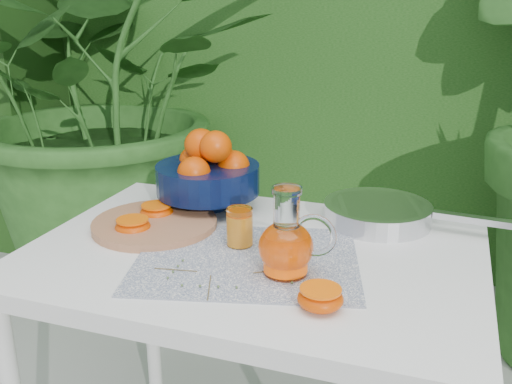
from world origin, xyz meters
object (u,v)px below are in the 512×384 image
(fruit_bowl, at_px, (209,172))
(saute_pan, at_px, (379,212))
(white_table, at_px, (253,282))
(juice_pitcher, at_px, (287,245))
(cutting_board, at_px, (155,224))

(fruit_bowl, height_order, saute_pan, fruit_bowl)
(white_table, relative_size, fruit_bowl, 3.26)
(juice_pitcher, bearing_deg, fruit_bowl, 134.19)
(white_table, xyz_separation_m, juice_pitcher, (0.10, -0.09, 0.15))
(white_table, bearing_deg, juice_pitcher, -41.84)
(saute_pan, bearing_deg, cutting_board, -157.24)
(white_table, xyz_separation_m, fruit_bowl, (-0.20, 0.22, 0.18))
(white_table, xyz_separation_m, cutting_board, (-0.27, 0.04, 0.09))
(juice_pitcher, bearing_deg, cutting_board, 159.81)
(cutting_board, relative_size, saute_pan, 0.63)
(white_table, relative_size, juice_pitcher, 5.47)
(cutting_board, height_order, fruit_bowl, fruit_bowl)
(white_table, xyz_separation_m, saute_pan, (0.24, 0.26, 0.11))
(fruit_bowl, distance_m, saute_pan, 0.45)
(fruit_bowl, height_order, juice_pitcher, fruit_bowl)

